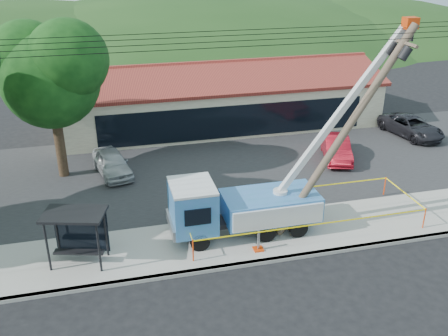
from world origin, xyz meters
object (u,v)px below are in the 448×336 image
object	(u,v)px
leaning_pole	(350,124)
car_silver	(113,175)
bus_shelter	(77,225)
car_dark	(409,137)
utility_truck	(242,203)
car_red	(335,160)

from	to	relation	value
leaning_pole	car_silver	size ratio (longest dim) A/B	2.30
bus_shelter	car_dark	xyz separation A→B (m)	(21.96, 9.90, -1.87)
utility_truck	leaning_pole	world-z (taller)	utility_truck
car_silver	utility_truck	bearing A→B (deg)	-68.51
utility_truck	car_silver	size ratio (longest dim) A/B	2.64
leaning_pole	car_dark	size ratio (longest dim) A/B	1.91
bus_shelter	car_silver	world-z (taller)	bus_shelter
car_silver	car_dark	bearing A→B (deg)	-8.85
utility_truck	leaning_pole	distance (m)	5.87
bus_shelter	car_red	distance (m)	17.00
car_dark	leaning_pole	bearing A→B (deg)	-145.75
car_red	leaning_pole	bearing A→B (deg)	-96.96
utility_truck	car_red	size ratio (longest dim) A/B	2.51
bus_shelter	leaning_pole	bearing A→B (deg)	15.64
car_silver	leaning_pole	bearing A→B (deg)	-53.07
bus_shelter	car_red	world-z (taller)	bus_shelter
leaning_pole	car_silver	xyz separation A→B (m)	(-10.08, 8.54, -5.18)
car_red	car_dark	size ratio (longest dim) A/B	0.87
leaning_pole	car_red	bearing A→B (deg)	65.57
bus_shelter	car_dark	bearing A→B (deg)	40.08
bus_shelter	car_dark	distance (m)	24.16
car_dark	bus_shelter	bearing A→B (deg)	-165.76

